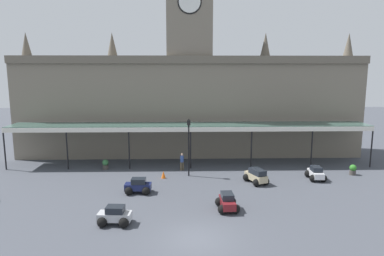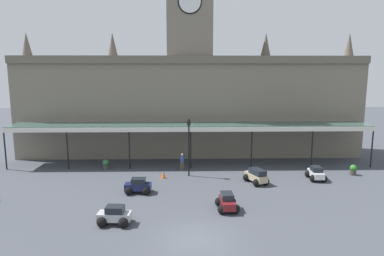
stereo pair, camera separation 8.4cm
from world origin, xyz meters
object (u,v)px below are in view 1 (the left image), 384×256
at_px(car_navy_sedan, 138,187).
at_px(planter_by_canopy, 105,164).
at_px(car_white_sedan, 316,174).
at_px(pedestrian_near_entrance, 182,161).
at_px(planter_near_kerb, 353,170).
at_px(car_silver_sedan, 115,217).
at_px(car_beige_estate, 256,177).
at_px(traffic_cone, 163,175).
at_px(car_maroon_sedan, 227,203).
at_px(victorian_lamppost, 189,141).

xyz_separation_m(car_navy_sedan, planter_by_canopy, (-4.02, 6.71, -0.01)).
bearing_deg(car_white_sedan, car_navy_sedan, -168.82).
relative_size(pedestrian_near_entrance, planter_near_kerb, 1.74).
distance_m(car_white_sedan, car_silver_sedan, 18.09).
bearing_deg(car_beige_estate, car_silver_sedan, -143.59).
bearing_deg(traffic_cone, car_silver_sedan, -105.10).
distance_m(car_maroon_sedan, pedestrian_near_entrance, 10.13).
relative_size(car_navy_sedan, planter_by_canopy, 2.15).
height_order(car_navy_sedan, traffic_cone, car_navy_sedan).
relative_size(car_white_sedan, pedestrian_near_entrance, 1.24).
xyz_separation_m(car_navy_sedan, car_silver_sedan, (-0.75, -5.58, 0.00)).
bearing_deg(car_maroon_sedan, car_beige_estate, 60.53).
bearing_deg(victorian_lamppost, planter_near_kerb, -0.25).
height_order(car_beige_estate, pedestrian_near_entrance, pedestrian_near_entrance).
xyz_separation_m(pedestrian_near_entrance, planter_by_canopy, (-7.43, 0.58, -0.42)).
xyz_separation_m(car_silver_sedan, planter_near_kerb, (19.86, 9.86, -0.01)).
distance_m(car_silver_sedan, car_beige_estate, 13.03).
bearing_deg(victorian_lamppost, pedestrian_near_entrance, 109.25).
bearing_deg(car_maroon_sedan, car_white_sedan, 36.93).
bearing_deg(traffic_cone, car_white_sedan, -3.10).
bearing_deg(pedestrian_near_entrance, car_white_sedan, -14.92).
bearing_deg(car_silver_sedan, car_beige_estate, 36.41).
distance_m(car_navy_sedan, car_beige_estate, 9.98).
xyz_separation_m(car_beige_estate, planter_by_canopy, (-13.76, 4.56, -0.07)).
bearing_deg(car_navy_sedan, pedestrian_near_entrance, 60.94).
height_order(car_silver_sedan, car_beige_estate, car_beige_estate).
relative_size(car_beige_estate, car_maroon_sedan, 1.16).
bearing_deg(car_silver_sedan, planter_by_canopy, 104.90).
distance_m(car_beige_estate, traffic_cone, 8.13).
height_order(car_beige_estate, planter_by_canopy, car_beige_estate).
relative_size(car_navy_sedan, traffic_cone, 3.26).
bearing_deg(victorian_lamppost, car_white_sedan, -6.91).
relative_size(car_silver_sedan, car_beige_estate, 0.87).
relative_size(traffic_cone, planter_near_kerb, 0.66).
xyz_separation_m(car_maroon_sedan, victorian_lamppost, (-2.52, 7.83, 2.74)).
bearing_deg(car_white_sedan, pedestrian_near_entrance, 165.08).
height_order(car_maroon_sedan, traffic_cone, car_maroon_sedan).
height_order(car_white_sedan, car_beige_estate, car_beige_estate).
distance_m(traffic_cone, planter_near_kerb, 17.36).
height_order(car_silver_sedan, planter_near_kerb, car_silver_sedan).
distance_m(car_maroon_sedan, planter_by_canopy, 14.69).
xyz_separation_m(car_white_sedan, planter_near_kerb, (3.93, 1.29, -0.01)).
bearing_deg(car_white_sedan, car_beige_estate, -171.18).
height_order(car_beige_estate, planter_near_kerb, car_beige_estate).
height_order(pedestrian_near_entrance, planter_near_kerb, pedestrian_near_entrance).
bearing_deg(planter_near_kerb, pedestrian_near_entrance, 173.28).
bearing_deg(car_maroon_sedan, victorian_lamppost, 107.83).
xyz_separation_m(car_white_sedan, traffic_cone, (-13.41, 0.73, -0.19)).
relative_size(car_maroon_sedan, pedestrian_near_entrance, 1.25).
bearing_deg(car_beige_estate, car_navy_sedan, -167.52).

